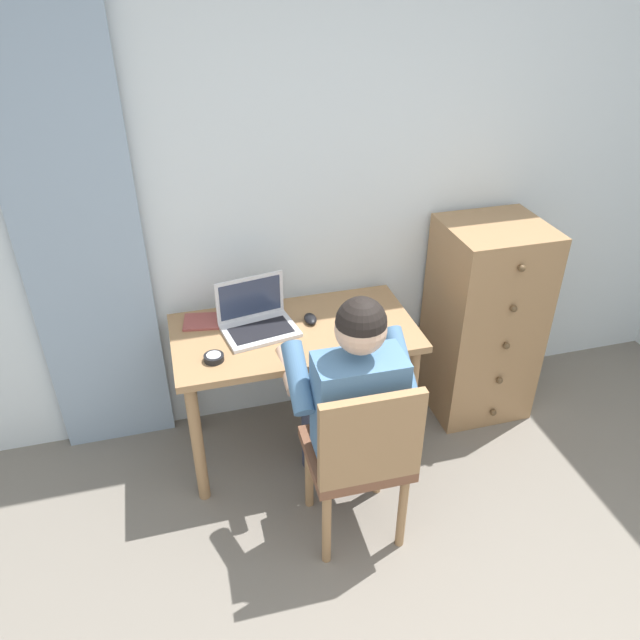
% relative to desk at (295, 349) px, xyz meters
% --- Properties ---
extents(wall_back, '(4.80, 0.05, 2.50)m').
position_rel_desk_xyz_m(wall_back, '(0.26, 0.38, 0.63)').
color(wall_back, silver).
rests_on(wall_back, ground_plane).
extents(curtain_panel, '(0.55, 0.03, 2.22)m').
position_rel_desk_xyz_m(curtain_panel, '(-0.91, 0.31, 0.50)').
color(curtain_panel, '#8EA3B7').
rests_on(curtain_panel, ground_plane).
extents(desk, '(1.17, 0.61, 0.73)m').
position_rel_desk_xyz_m(desk, '(0.00, 0.00, 0.00)').
color(desk, '#9E754C').
rests_on(desk, ground_plane).
extents(dresser, '(0.51, 0.51, 1.11)m').
position_rel_desk_xyz_m(dresser, '(1.07, 0.08, -0.06)').
color(dresser, '#9E754C').
rests_on(dresser, ground_plane).
extents(chair, '(0.43, 0.41, 0.89)m').
position_rel_desk_xyz_m(chair, '(0.12, -0.66, -0.11)').
color(chair, brown).
rests_on(chair, ground_plane).
extents(person_seated, '(0.54, 0.59, 1.21)m').
position_rel_desk_xyz_m(person_seated, '(0.13, -0.48, 0.07)').
color(person_seated, '#33384C').
rests_on(person_seated, ground_plane).
extents(laptop, '(0.38, 0.30, 0.24)m').
position_rel_desk_xyz_m(laptop, '(-0.17, 0.06, 0.16)').
color(laptop, silver).
rests_on(laptop, desk).
extents(computer_mouse, '(0.06, 0.10, 0.03)m').
position_rel_desk_xyz_m(computer_mouse, '(0.09, 0.05, 0.13)').
color(computer_mouse, black).
rests_on(computer_mouse, desk).
extents(desk_clock, '(0.09, 0.09, 0.03)m').
position_rel_desk_xyz_m(desk_clock, '(-0.40, -0.15, 0.13)').
color(desk_clock, black).
rests_on(desk_clock, desk).
extents(notebook_pad, '(0.23, 0.18, 0.01)m').
position_rel_desk_xyz_m(notebook_pad, '(-0.40, 0.18, 0.12)').
color(notebook_pad, '#994742').
rests_on(notebook_pad, desk).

